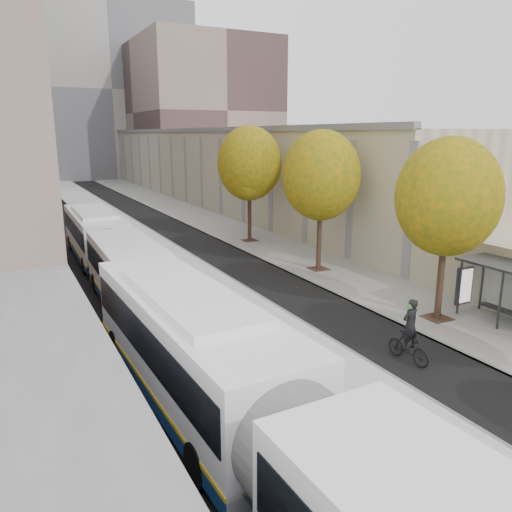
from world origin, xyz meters
TOP-DOWN VIEW (x-y plane):
  - bus_platform at (-3.88, 35.00)m, footprint 4.25×150.00m
  - sidewalk at (4.12, 35.00)m, footprint 4.75×150.00m
  - building_tan at (15.50, 64.00)m, footprint 18.00×92.00m
  - building_far_block at (6.00, 96.00)m, footprint 30.00×18.00m
  - tree_c at (3.60, 13.00)m, footprint 4.20×4.20m
  - tree_d at (3.60, 22.00)m, footprint 4.40×4.40m
  - tree_e at (3.60, 31.00)m, footprint 4.60×4.60m
  - bus_near at (-7.88, 7.33)m, footprint 3.39×19.21m
  - bus_far at (-7.48, 26.71)m, footprint 2.92×17.67m
  - cyclist at (-0.43, 10.53)m, footprint 0.70×1.83m
  - distant_car at (-7.56, 57.52)m, footprint 2.01×4.06m

SIDE VIEW (x-z plane):
  - sidewalk at x=4.12m, z-range 0.00..0.08m
  - bus_platform at x=-3.88m, z-range 0.00..0.15m
  - distant_car at x=-7.56m, z-range 0.00..1.33m
  - cyclist at x=-0.43m, z-range -0.30..2.00m
  - bus_far at x=-7.48m, z-range 0.14..3.07m
  - bus_near at x=-7.88m, z-range 0.15..3.34m
  - building_tan at x=15.50m, z-range 0.00..8.00m
  - tree_c at x=3.60m, z-range 1.61..8.89m
  - tree_d at x=3.60m, z-range 1.67..9.27m
  - tree_e at x=3.60m, z-range 1.73..9.64m
  - building_far_block at x=6.00m, z-range 0.00..30.00m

